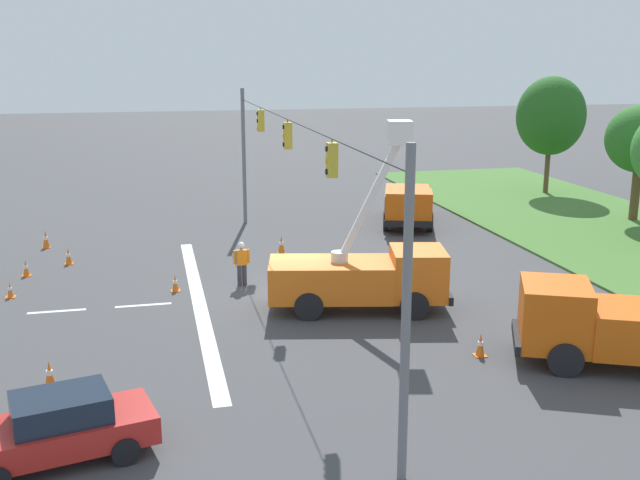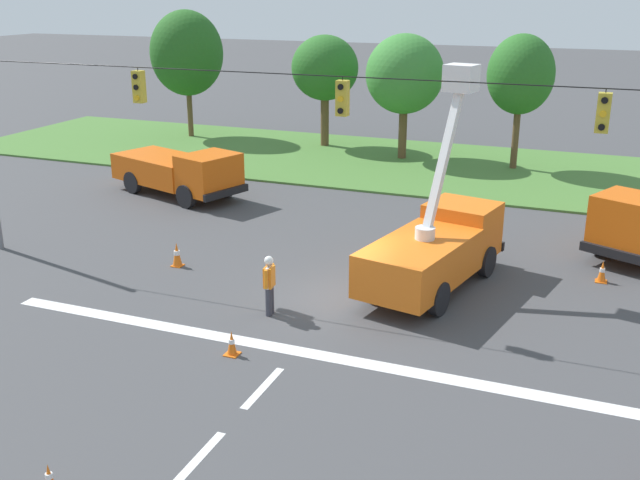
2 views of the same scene
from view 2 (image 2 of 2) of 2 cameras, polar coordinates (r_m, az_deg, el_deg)
The scene contains 15 objects.
ground_plane at distance 22.37m, azimuth 1.68°, elevation -4.71°, with size 200.00×200.00×0.00m, color #424244.
grass_verge at distance 38.96m, azimuth 10.80°, elevation 5.34°, with size 56.00×12.00×0.10m, color #477533.
lane_markings at distance 18.31m, azimuth -3.65°, elevation -10.41°, with size 17.60×15.25×0.01m.
signal_gantry at distance 20.99m, azimuth 1.79°, elevation 6.44°, with size 26.20×0.33×7.20m.
tree_far_west at distance 46.63m, azimuth -10.12°, elevation 13.83°, with size 4.33×4.38×7.59m.
tree_west at distance 43.21m, azimuth 0.37°, elevation 12.93°, with size 3.80×3.66×6.33m.
tree_centre at distance 40.12m, azimuth 6.47°, elevation 12.43°, with size 4.05×4.39×6.60m.
tree_east at distance 38.77m, azimuth 15.05°, elevation 12.05°, with size 3.28×3.48×6.73m.
utility_truck_bucket_lift at distance 23.29m, azimuth 8.84°, elevation -0.37°, with size 3.51×6.67×6.71m.
utility_truck_support_far at distance 33.83m, azimuth -10.63°, elevation 5.19°, with size 6.90×4.39×2.15m.
road_worker at distance 21.19m, azimuth -3.89°, elevation -3.19°, with size 0.28×0.65×1.77m.
traffic_cone_foreground_left at distance 15.39m, azimuth -19.93°, elevation -16.71°, with size 0.36×0.36×0.58m.
traffic_cone_mid_right at distance 25.31m, azimuth 20.70°, elevation -2.27°, with size 0.36×0.36×0.70m.
traffic_cone_near_bucket at distance 19.30m, azimuth -6.74°, elevation -7.83°, with size 0.36×0.36×0.66m.
traffic_cone_lane_edge_b at distance 25.43m, azimuth -10.85°, elevation -1.08°, with size 0.36×0.36×0.83m.
Camera 2 is at (6.92, -19.29, 8.95)m, focal length 42.00 mm.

